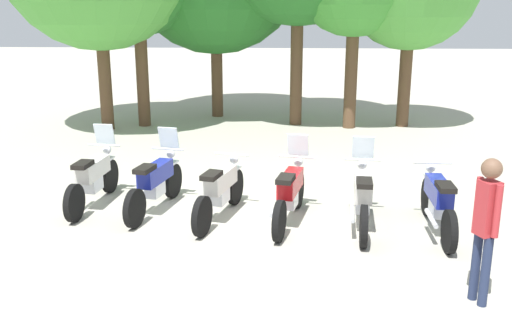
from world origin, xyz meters
TOP-DOWN VIEW (x-y plane):
  - ground_plane at (0.00, 0.00)m, footprint 80.00×80.00m
  - motorcycle_0 at (-2.90, 0.60)m, footprint 0.62×2.19m
  - motorcycle_1 at (-1.73, 0.38)m, footprint 0.76×2.16m
  - motorcycle_2 at (-0.58, 0.05)m, footprint 0.80×2.15m
  - motorcycle_3 at (0.59, -0.06)m, footprint 0.75×2.16m
  - motorcycle_4 at (1.74, -0.20)m, footprint 0.62×2.19m
  - motorcycle_5 at (2.90, -0.36)m, footprint 0.62×2.19m
  - person_0 at (2.83, -2.60)m, footprint 0.31×0.40m

SIDE VIEW (x-z plane):
  - ground_plane at x=0.00m, z-range 0.00..0.00m
  - motorcycle_2 at x=-0.58m, z-range 0.01..1.00m
  - motorcycle_5 at x=2.90m, z-range 0.01..1.00m
  - motorcycle_0 at x=-2.90m, z-range -0.17..1.20m
  - motorcycle_1 at x=-1.73m, z-range -0.17..1.20m
  - motorcycle_3 at x=0.59m, z-range -0.17..1.20m
  - motorcycle_4 at x=1.74m, z-range -0.17..1.20m
  - person_0 at x=2.83m, z-range 0.17..1.97m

